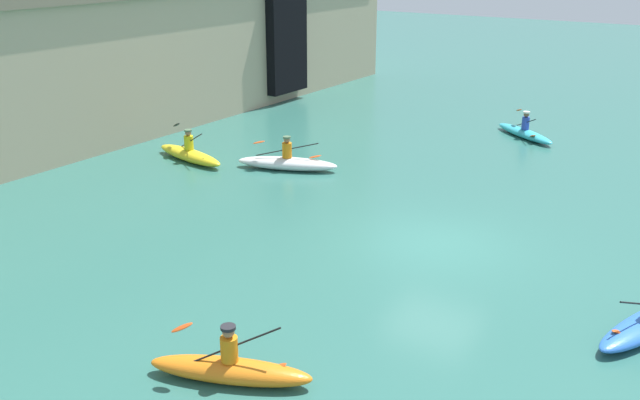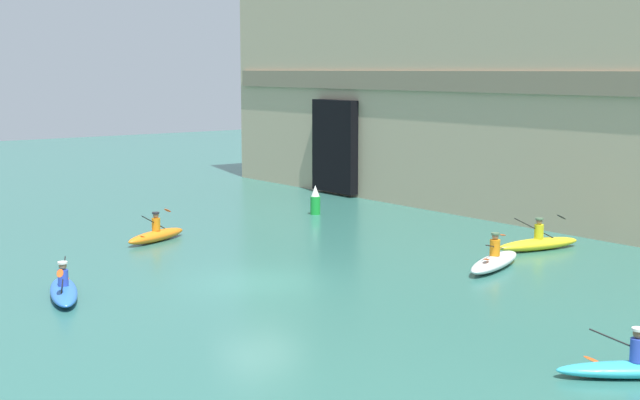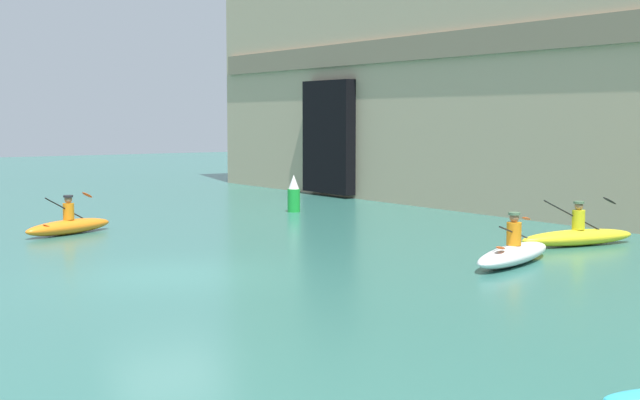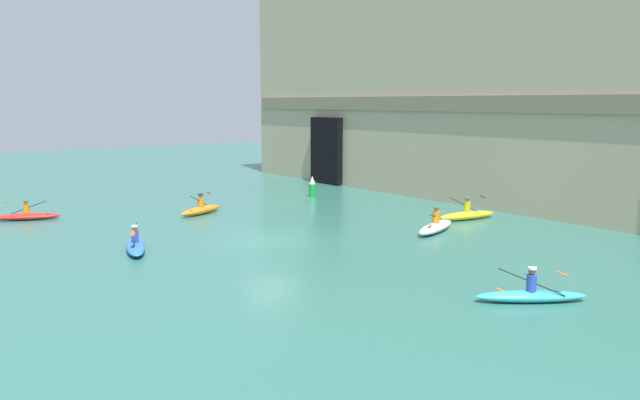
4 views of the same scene
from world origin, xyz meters
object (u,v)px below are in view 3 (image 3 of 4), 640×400
kayak_orange (69,225)px  kayak_white (514,253)px  marker_buoy (294,195)px  kayak_yellow (578,236)px

kayak_orange → kayak_white: size_ratio=0.84×
marker_buoy → kayak_white: bearing=-9.1°
kayak_yellow → marker_buoy: 11.44m
kayak_orange → marker_buoy: size_ratio=2.29×
kayak_yellow → kayak_white: (1.11, -3.60, -0.00)m
kayak_white → marker_buoy: size_ratio=2.72×
kayak_orange → kayak_white: 12.87m
marker_buoy → kayak_orange: bearing=-80.7°
kayak_yellow → kayak_white: bearing=28.5°
kayak_orange → marker_buoy: marker_buoy is taller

